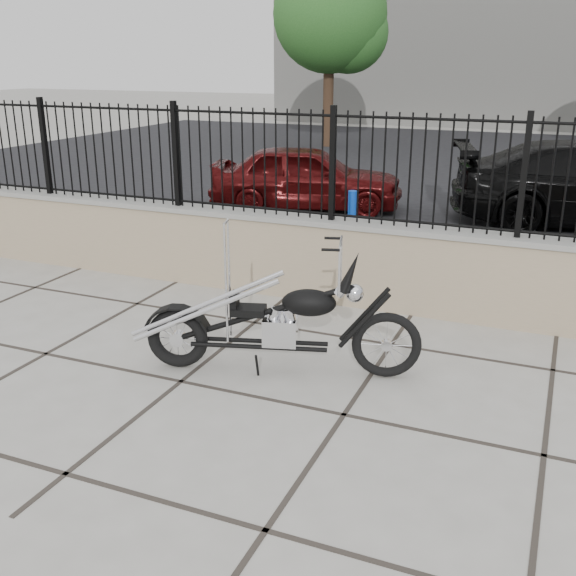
# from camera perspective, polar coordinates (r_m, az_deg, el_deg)

# --- Properties ---
(ground_plane) EXTENTS (90.00, 90.00, 0.00)m
(ground_plane) POSITION_cam_1_polar(r_m,az_deg,el_deg) (5.46, 4.75, -10.67)
(ground_plane) COLOR #99968E
(ground_plane) RESTS_ON ground
(parking_lot) EXTENTS (30.00, 30.00, 0.00)m
(parking_lot) POSITION_cam_1_polar(r_m,az_deg,el_deg) (17.31, 18.00, 9.10)
(parking_lot) COLOR black
(parking_lot) RESTS_ON ground
(retaining_wall) EXTENTS (14.00, 0.36, 0.96)m
(retaining_wall) POSITION_cam_1_polar(r_m,az_deg,el_deg) (7.51, 10.84, 1.47)
(retaining_wall) COLOR gray
(retaining_wall) RESTS_ON ground_plane
(iron_fence) EXTENTS (14.00, 0.08, 1.20)m
(iron_fence) POSITION_cam_1_polar(r_m,az_deg,el_deg) (7.27, 11.37, 9.61)
(iron_fence) COLOR black
(iron_fence) RESTS_ON retaining_wall
(background_building) EXTENTS (22.00, 6.00, 8.00)m
(background_building) POSITION_cam_1_polar(r_m,az_deg,el_deg) (31.09, 21.49, 20.16)
(background_building) COLOR beige
(background_building) RESTS_ON ground_plane
(chopper_motorcycle) EXTENTS (2.37, 1.05, 1.41)m
(chopper_motorcycle) POSITION_cam_1_polar(r_m,az_deg,el_deg) (5.87, -1.13, -0.88)
(chopper_motorcycle) COLOR black
(chopper_motorcycle) RESTS_ON ground_plane
(car_red) EXTENTS (3.76, 2.29, 1.20)m
(car_red) POSITION_cam_1_polar(r_m,az_deg,el_deg) (12.58, 1.57, 9.37)
(car_red) COLOR #410909
(car_red) RESTS_ON parking_lot
(bollard_a) EXTENTS (0.15, 0.15, 0.97)m
(bollard_a) POSITION_cam_1_polar(r_m,az_deg,el_deg) (9.41, 5.40, 5.29)
(bollard_a) COLOR blue
(bollard_a) RESTS_ON ground_plane
(tree_left) EXTENTS (3.44, 3.44, 5.81)m
(tree_left) POSITION_cam_1_polar(r_m,az_deg,el_deg) (21.89, 3.57, 22.53)
(tree_left) COLOR #382619
(tree_left) RESTS_ON ground_plane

